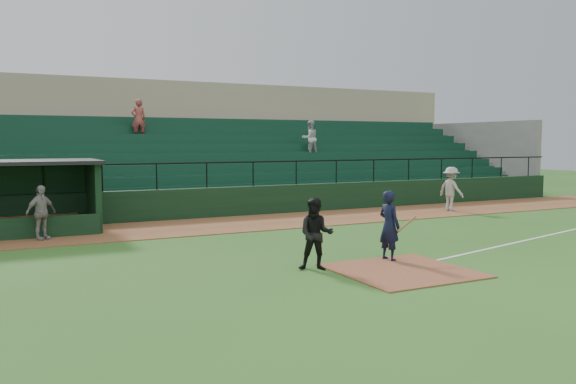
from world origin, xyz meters
name	(u,v)px	position (x,y,z in m)	size (l,w,h in m)	color
ground	(377,263)	(0.00, 0.00, 0.00)	(90.00, 90.00, 0.00)	#2D5D1E
warning_track	(252,223)	(0.00, 8.00, 0.01)	(40.00, 4.00, 0.03)	brown
home_plate_dirt	(402,271)	(0.00, -1.00, 0.01)	(3.00, 3.00, 0.03)	brown
foul_line	(556,234)	(8.00, 1.20, 0.01)	(18.00, 0.09, 0.01)	white
stadium_structure	(185,156)	(0.00, 16.46, 2.30)	(38.00, 13.08, 6.40)	black
batter_at_plate	(389,226)	(0.45, 0.13, 0.90)	(1.06, 0.73, 1.80)	black
umpire	(316,234)	(-1.75, 0.02, 0.86)	(0.83, 0.65, 1.72)	black
runner	(451,189)	(9.17, 7.49, 0.98)	(1.23, 0.71, 1.90)	#A8A29D
dugout_player_a	(41,213)	(-7.28, 7.36, 0.87)	(0.98, 0.41, 1.68)	gray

